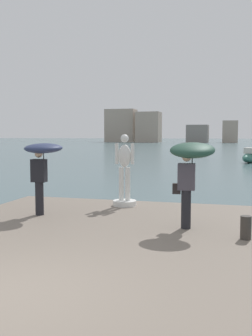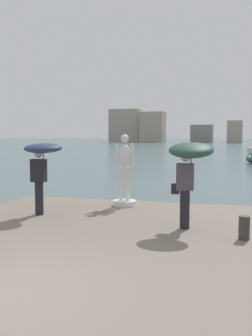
% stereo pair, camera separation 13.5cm
% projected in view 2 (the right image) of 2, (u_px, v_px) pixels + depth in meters
% --- Properties ---
extents(ground_plane, '(400.00, 400.00, 0.00)m').
position_uv_depth(ground_plane, '(207.00, 157.00, 43.66)').
color(ground_plane, '#4C666B').
extents(pier, '(7.60, 10.67, 0.40)m').
position_uv_depth(pier, '(67.00, 256.00, 7.50)').
color(pier, slate).
rests_on(pier, ground).
extents(statue_white_figure, '(0.70, 0.70, 2.13)m').
position_uv_depth(statue_white_figure, '(125.00, 178.00, 11.67)').
color(statue_white_figure, white).
rests_on(statue_white_figure, pier).
extents(onlooker_left, '(1.04, 1.05, 1.92)m').
position_uv_depth(onlooker_left, '(42.00, 158.00, 10.31)').
color(onlooker_left, black).
rests_on(onlooker_left, pier).
extents(onlooker_right, '(1.04, 1.07, 2.01)m').
position_uv_depth(onlooker_right, '(189.00, 160.00, 8.76)').
color(onlooker_right, black).
rests_on(onlooker_right, pier).
extents(mooring_bollard, '(0.22, 0.22, 0.48)m').
position_uv_depth(mooring_bollard, '(244.00, 228.00, 7.94)').
color(mooring_bollard, '#38332D').
rests_on(mooring_bollard, pier).
extents(distant_skyline, '(70.66, 10.11, 12.60)m').
position_uv_depth(distant_skyline, '(216.00, 126.00, 120.63)').
color(distant_skyline, '#A89989').
rests_on(distant_skyline, ground).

